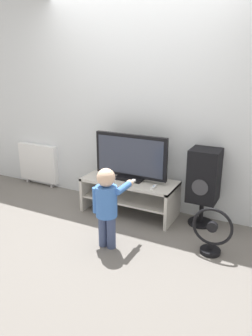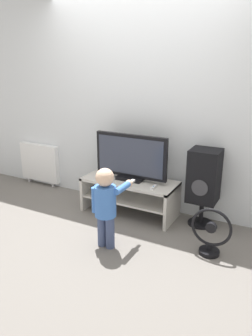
# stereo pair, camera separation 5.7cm
# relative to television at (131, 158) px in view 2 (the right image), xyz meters

# --- Properties ---
(ground_plane) EXTENTS (16.00, 16.00, 0.00)m
(ground_plane) POSITION_rel_television_xyz_m (0.00, -0.26, -0.70)
(ground_plane) COLOR slate
(wall_back) EXTENTS (10.00, 0.06, 2.60)m
(wall_back) POSITION_rel_television_xyz_m (0.00, 0.30, 0.60)
(wall_back) COLOR silver
(wall_back) RESTS_ON ground_plane
(tv_stand) EXTENTS (1.13, 0.48, 0.43)m
(tv_stand) POSITION_rel_television_xyz_m (0.00, -0.02, -0.41)
(tv_stand) COLOR beige
(tv_stand) RESTS_ON ground_plane
(television) EXTENTS (0.90, 0.20, 0.55)m
(television) POSITION_rel_television_xyz_m (0.00, 0.00, 0.00)
(television) COLOR black
(television) RESTS_ON tv_stand
(game_console) EXTENTS (0.04, 0.16, 0.04)m
(game_console) POSITION_rel_television_xyz_m (-0.28, -0.03, -0.25)
(game_console) COLOR white
(game_console) RESTS_ON tv_stand
(remote_primary) EXTENTS (0.04, 0.13, 0.03)m
(remote_primary) POSITION_rel_television_xyz_m (0.36, -0.13, -0.26)
(remote_primary) COLOR white
(remote_primary) RESTS_ON tv_stand
(remote_secondary) EXTENTS (0.08, 0.13, 0.03)m
(remote_secondary) POSITION_rel_television_xyz_m (0.07, -0.15, -0.26)
(remote_secondary) COLOR white
(remote_secondary) RESTS_ON tv_stand
(child) EXTENTS (0.31, 0.47, 0.83)m
(child) POSITION_rel_television_xyz_m (0.15, -0.80, -0.21)
(child) COLOR #3F4C72
(child) RESTS_ON ground_plane
(speaker_tower) EXTENTS (0.32, 0.31, 0.88)m
(speaker_tower) POSITION_rel_television_xyz_m (0.85, 0.10, -0.13)
(speaker_tower) COLOR black
(speaker_tower) RESTS_ON ground_plane
(floor_fan) EXTENTS (0.39, 0.20, 0.48)m
(floor_fan) POSITION_rel_television_xyz_m (1.10, -0.46, -0.48)
(floor_fan) COLOR black
(floor_fan) RESTS_ON ground_plane
(radiator) EXTENTS (0.67, 0.08, 0.62)m
(radiator) POSITION_rel_television_xyz_m (-1.64, 0.23, -0.36)
(radiator) COLOR white
(radiator) RESTS_ON ground_plane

